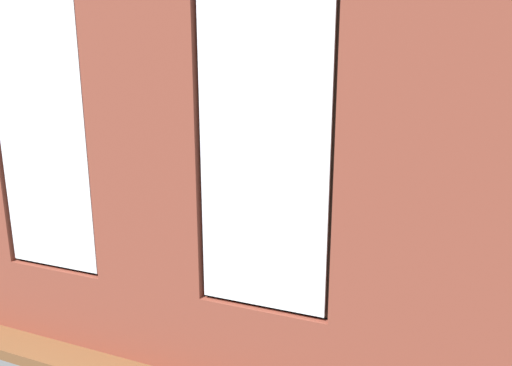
% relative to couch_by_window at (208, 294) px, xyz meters
% --- Properties ---
extents(ground_plane, '(6.96, 6.51, 0.10)m').
position_rel_couch_by_window_xyz_m(ground_plane, '(0.16, -2.22, -0.38)').
color(ground_plane, brown).
extents(brick_wall_with_windows, '(6.36, 0.30, 3.07)m').
position_rel_couch_by_window_xyz_m(brick_wall_with_windows, '(0.16, 0.65, 1.15)').
color(brick_wall_with_windows, brown).
rests_on(brick_wall_with_windows, ground_plane).
extents(white_wall_right, '(0.10, 5.51, 3.07)m').
position_rel_couch_by_window_xyz_m(white_wall_right, '(3.29, -2.02, 1.21)').
color(white_wall_right, silver).
rests_on(white_wall_right, ground_plane).
extents(couch_by_window, '(1.96, 0.87, 0.80)m').
position_rel_couch_by_window_xyz_m(couch_by_window, '(0.00, 0.00, 0.00)').
color(couch_by_window, black).
rests_on(couch_by_window, ground_plane).
extents(couch_left, '(0.93, 1.94, 0.80)m').
position_rel_couch_by_window_xyz_m(couch_left, '(-2.32, -1.77, 0.00)').
color(couch_left, black).
rests_on(couch_left, ground_plane).
extents(coffee_table, '(1.30, 0.86, 0.45)m').
position_rel_couch_by_window_xyz_m(coffee_table, '(0.42, -1.95, 0.07)').
color(coffee_table, tan).
rests_on(coffee_table, ground_plane).
extents(cup_ceramic, '(0.09, 0.09, 0.10)m').
position_rel_couch_by_window_xyz_m(cup_ceramic, '(0.81, -1.82, 0.17)').
color(cup_ceramic, '#4C4C51').
rests_on(cup_ceramic, coffee_table).
extents(table_plant_small, '(0.16, 0.16, 0.24)m').
position_rel_couch_by_window_xyz_m(table_plant_small, '(0.33, -1.82, 0.25)').
color(table_plant_small, '#9E5638').
rests_on(table_plant_small, coffee_table).
extents(remote_gray, '(0.11, 0.18, 0.02)m').
position_rel_couch_by_window_xyz_m(remote_gray, '(0.42, -1.95, 0.13)').
color(remote_gray, '#59595B').
rests_on(remote_gray, coffee_table).
extents(remote_black, '(0.09, 0.18, 0.02)m').
position_rel_couch_by_window_xyz_m(remote_black, '(0.07, -2.10, 0.13)').
color(remote_black, black).
rests_on(remote_black, coffee_table).
extents(remote_silver, '(0.18, 0.10, 0.02)m').
position_rel_couch_by_window_xyz_m(remote_silver, '(0.59, -2.06, 0.13)').
color(remote_silver, '#B2B2B7').
rests_on(remote_silver, coffee_table).
extents(media_console, '(0.99, 0.42, 0.48)m').
position_rel_couch_by_window_xyz_m(media_console, '(2.99, -1.96, -0.09)').
color(media_console, black).
rests_on(media_console, ground_plane).
extents(tv_flatscreen, '(1.03, 0.20, 0.73)m').
position_rel_couch_by_window_xyz_m(tv_flatscreen, '(2.99, -1.97, 0.52)').
color(tv_flatscreen, black).
rests_on(tv_flatscreen, media_console).
extents(papasan_chair, '(1.04, 1.04, 0.67)m').
position_rel_couch_by_window_xyz_m(papasan_chair, '(0.97, -4.40, 0.10)').
color(papasan_chair, olive).
rests_on(papasan_chair, ground_plane).
extents(potted_plant_beside_window_right, '(1.02, 0.94, 1.47)m').
position_rel_couch_by_window_xyz_m(potted_plant_beside_window_right, '(2.14, 0.10, 0.41)').
color(potted_plant_beside_window_right, gray).
rests_on(potted_plant_beside_window_right, ground_plane).
extents(potted_plant_by_left_couch, '(0.37, 0.37, 0.56)m').
position_rel_couch_by_window_xyz_m(potted_plant_by_left_couch, '(-1.92, -3.18, 0.06)').
color(potted_plant_by_left_couch, beige).
rests_on(potted_plant_by_left_couch, ground_plane).
extents(potted_plant_corner_far_left, '(0.53, 0.53, 0.88)m').
position_rel_couch_by_window_xyz_m(potted_plant_corner_far_left, '(-2.47, 0.10, 0.23)').
color(potted_plant_corner_far_left, beige).
rests_on(potted_plant_corner_far_left, ground_plane).
extents(potted_plant_corner_near_left, '(1.08, 1.12, 1.20)m').
position_rel_couch_by_window_xyz_m(potted_plant_corner_near_left, '(-2.48, -4.47, 0.38)').
color(potted_plant_corner_near_left, gray).
rests_on(potted_plant_corner_near_left, ground_plane).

